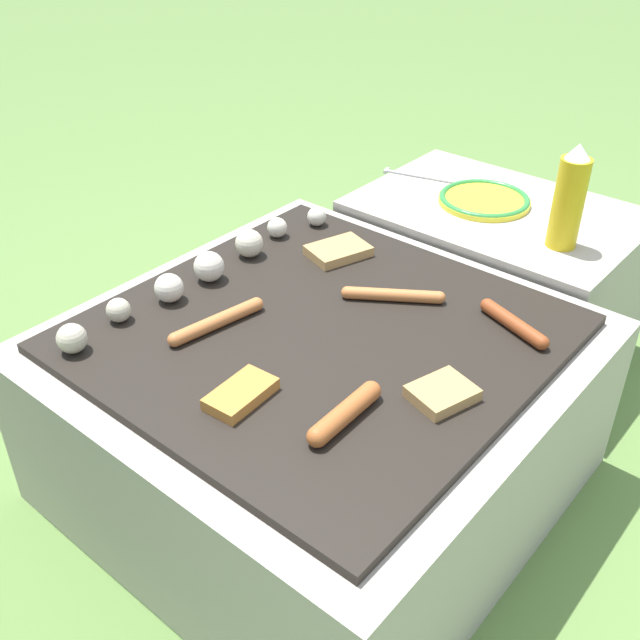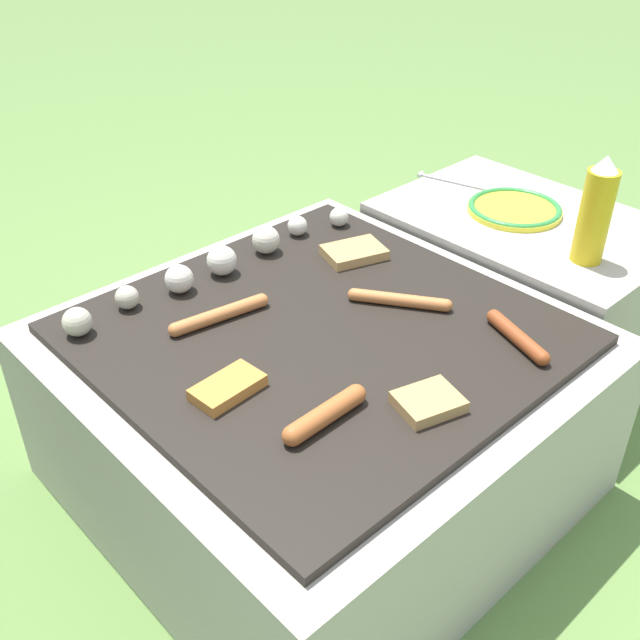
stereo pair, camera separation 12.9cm
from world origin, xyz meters
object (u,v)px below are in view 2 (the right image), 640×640
object	(u,v)px
sausage_front_center	(400,300)
fork_utensil	(455,182)
condiment_bottle	(596,212)
plate_colorful	(515,209)

from	to	relation	value
sausage_front_center	fork_utensil	distance (m)	0.59
sausage_front_center	fork_utensil	xyz separation A→B (m)	(0.52, 0.28, -0.01)
condiment_bottle	sausage_front_center	bearing A→B (deg)	160.70
sausage_front_center	condiment_bottle	world-z (taller)	condiment_bottle
sausage_front_center	fork_utensil	bearing A→B (deg)	28.47
plate_colorful	fork_utensil	distance (m)	0.20
plate_colorful	condiment_bottle	size ratio (longest dim) A/B	0.95
plate_colorful	fork_utensil	bearing A→B (deg)	81.04
plate_colorful	sausage_front_center	bearing A→B (deg)	-169.93
plate_colorful	condiment_bottle	distance (m)	0.26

